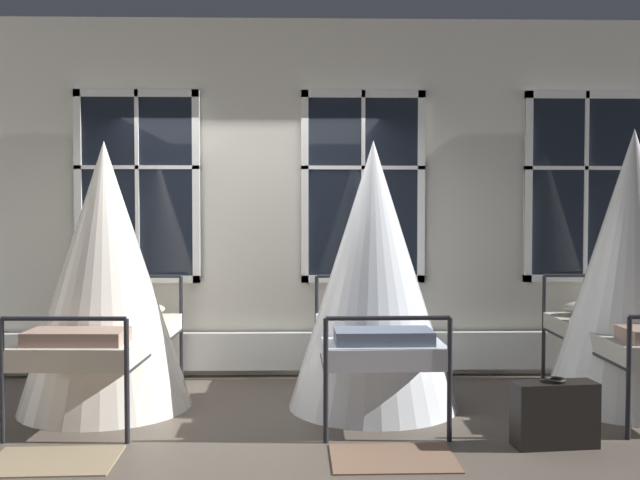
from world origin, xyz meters
The scene contains 9 objects.
ground centered at (0.00, 0.00, 0.00)m, with size 22.53×22.53×0.00m, color brown.
back_wall_with_windows centered at (0.00, 1.40, 1.73)m, with size 12.26×0.10×3.47m, color beige.
window_bank centered at (0.00, 1.28, 1.07)m, with size 7.70×0.10×2.69m.
cot_second centered at (-1.10, 0.21, 1.05)m, with size 1.38×1.91×2.17m.
cot_third centered at (1.08, 0.19, 1.05)m, with size 1.38×1.90×2.17m.
cot_fourth centered at (3.22, 0.20, 1.10)m, with size 1.38×1.90×2.28m.
rug_second centered at (-1.08, -1.08, 0.01)m, with size 0.80×0.56×0.01m, color #8E7A5B.
rug_third centered at (1.08, -1.08, 0.01)m, with size 0.80×0.56×0.01m, color brown.
suitcase_dark centered at (2.21, -0.86, 0.22)m, with size 0.58×0.27×0.47m.
Camera 1 is at (0.51, -5.59, 1.57)m, focal length 39.97 mm.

